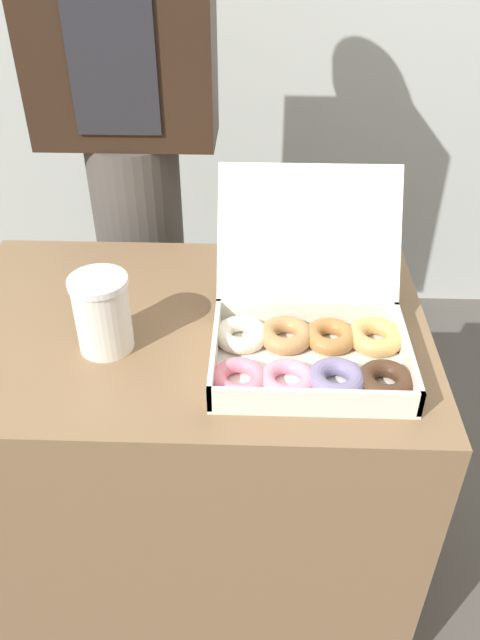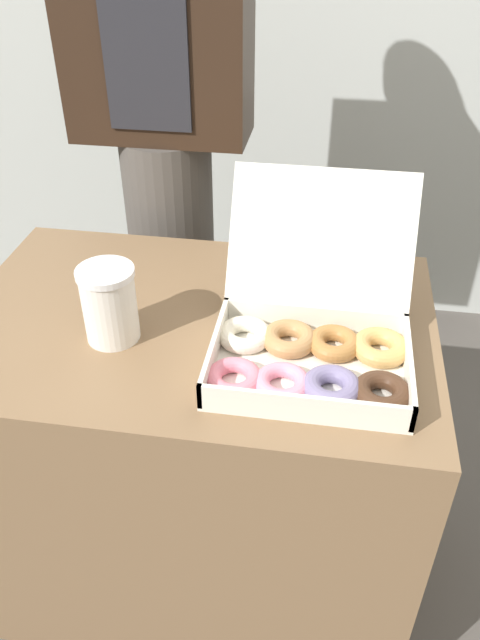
# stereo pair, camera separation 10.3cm
# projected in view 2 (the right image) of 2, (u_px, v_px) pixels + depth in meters

# --- Properties ---
(ground_plane) EXTENTS (14.00, 14.00, 0.00)m
(ground_plane) POSITION_uv_depth(u_px,v_px,m) (207.00, 548.00, 1.62)
(ground_plane) COLOR #4C4742
(table) EXTENTS (0.91, 0.61, 0.73)m
(table) POSITION_uv_depth(u_px,v_px,m) (201.00, 451.00, 1.40)
(table) COLOR brown
(table) RESTS_ON ground_plane
(donut_box) EXTENTS (0.36, 0.38, 0.27)m
(donut_box) POSITION_uv_depth(u_px,v_px,m) (312.00, 344.00, 1.06)
(donut_box) COLOR white
(donut_box) RESTS_ON table
(coffee_cup) EXTENTS (0.10, 0.10, 0.14)m
(coffee_cup) POSITION_uv_depth(u_px,v_px,m) (109.00, 304.00, 1.10)
(coffee_cup) COLOR silver
(coffee_cup) RESTS_ON table
(person_customer) EXTENTS (0.41, 0.23, 1.71)m
(person_customer) POSITION_uv_depth(u_px,v_px,m) (163.00, 124.00, 1.49)
(person_customer) COLOR #4C4742
(person_customer) RESTS_ON ground_plane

